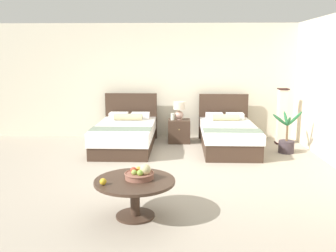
# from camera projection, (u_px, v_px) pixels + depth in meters

# --- Properties ---
(ground_plane) EXTENTS (9.38, 9.44, 0.02)m
(ground_plane) POSITION_uv_depth(u_px,v_px,m) (176.00, 173.00, 6.32)
(ground_plane) COLOR #A79B8A
(wall_back) EXTENTS (9.38, 0.12, 2.72)m
(wall_back) POSITION_uv_depth(u_px,v_px,m) (177.00, 81.00, 8.93)
(wall_back) COLOR beige
(wall_back) RESTS_ON ground
(bed_near_window) EXTENTS (1.24, 2.11, 1.09)m
(bed_near_window) POSITION_uv_depth(u_px,v_px,m) (126.00, 134.00, 7.96)
(bed_near_window) COLOR #3E2C20
(bed_near_window) RESTS_ON ground
(bed_near_corner) EXTENTS (1.16, 2.12, 1.08)m
(bed_near_corner) POSITION_uv_depth(u_px,v_px,m) (228.00, 135.00, 7.91)
(bed_near_corner) COLOR #3E2C20
(bed_near_corner) RESTS_ON ground
(nightstand) EXTENTS (0.50, 0.47, 0.53)m
(nightstand) POSITION_uv_depth(u_px,v_px,m) (179.00, 131.00, 8.50)
(nightstand) COLOR #3E2C20
(nightstand) RESTS_ON ground
(table_lamp) EXTENTS (0.26, 0.26, 0.41)m
(table_lamp) POSITION_uv_depth(u_px,v_px,m) (179.00, 109.00, 8.42)
(table_lamp) COLOR tan
(table_lamp) RESTS_ON nightstand
(vase) EXTENTS (0.09, 0.09, 0.16)m
(vase) POSITION_uv_depth(u_px,v_px,m) (173.00, 117.00, 8.40)
(vase) COLOR silver
(vase) RESTS_ON nightstand
(coffee_table) EXTENTS (0.99, 0.99, 0.48)m
(coffee_table) POSITION_uv_depth(u_px,v_px,m) (135.00, 188.00, 4.53)
(coffee_table) COLOR #3E2C20
(coffee_table) RESTS_ON ground
(fruit_bowl) EXTENTS (0.37, 0.37, 0.19)m
(fruit_bowl) POSITION_uv_depth(u_px,v_px,m) (140.00, 174.00, 4.55)
(fruit_bowl) COLOR #8C5847
(fruit_bowl) RESTS_ON coffee_table
(loose_apple) EXTENTS (0.08, 0.08, 0.08)m
(loose_apple) POSITION_uv_depth(u_px,v_px,m) (103.00, 182.00, 4.33)
(loose_apple) COLOR gold
(loose_apple) RESTS_ON coffee_table
(floor_lamp_corner) EXTENTS (0.23, 0.23, 1.26)m
(floor_lamp_corner) POSITION_uv_depth(u_px,v_px,m) (282.00, 116.00, 8.31)
(floor_lamp_corner) COLOR black
(floor_lamp_corner) RESTS_ON ground
(potted_palm) EXTENTS (0.62, 0.49, 0.89)m
(potted_palm) POSITION_uv_depth(u_px,v_px,m) (286.00, 142.00, 7.59)
(potted_palm) COLOR #3C3136
(potted_palm) RESTS_ON ground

